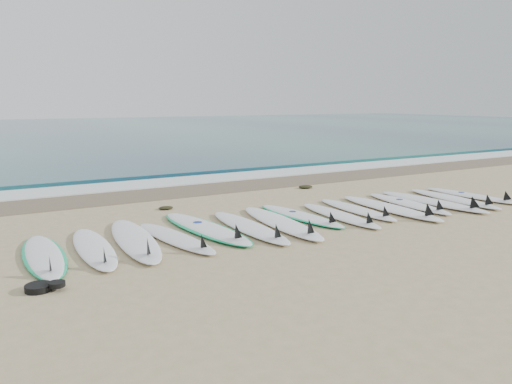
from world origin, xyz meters
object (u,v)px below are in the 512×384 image
surfboard_14 (473,195)px  leash_coil (43,287)px  surfboard_0 (44,256)px  surfboard_7 (301,216)px

surfboard_14 → leash_coil: bearing=-175.7°
surfboard_0 → surfboard_14: bearing=1.1°
surfboard_7 → leash_coil: surfboard_7 is taller
surfboard_14 → leash_coil: (-9.70, -1.26, -0.01)m
surfboard_0 → surfboard_7: 4.76m
surfboard_0 → leash_coil: bearing=-96.2°
surfboard_0 → surfboard_7: bearing=4.4°
leash_coil → surfboard_0: bearing=82.2°
surfboard_7 → surfboard_14: size_ratio=1.00×
surfboard_7 → leash_coil: (-4.94, -1.57, 0.00)m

